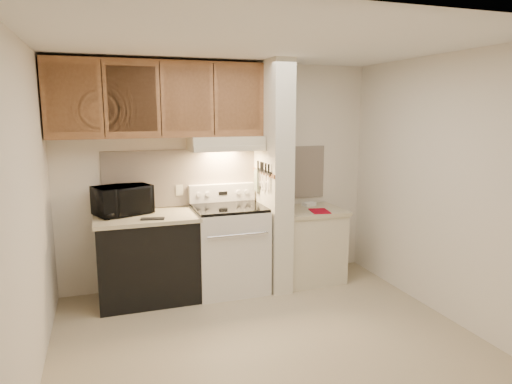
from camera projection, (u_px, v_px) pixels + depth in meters
name	position (u px, v px, depth m)	size (l,w,h in m)	color
floor	(265.00, 337.00, 4.04)	(3.60, 3.60, 0.00)	tan
ceiling	(266.00, 43.00, 3.59)	(3.60, 3.60, 0.00)	white
wall_back	(221.00, 175.00, 5.22)	(3.60, 0.02, 2.50)	silver
wall_left	(28.00, 214.00, 3.25)	(0.02, 3.00, 2.50)	silver
wall_right	(441.00, 187.00, 4.39)	(0.02, 3.00, 2.50)	silver
backsplash	(221.00, 176.00, 5.21)	(2.60, 0.02, 0.63)	#FFE7D1
range_body	(229.00, 249.00, 5.03)	(0.76, 0.65, 0.92)	silver
oven_window	(237.00, 255.00, 4.73)	(0.50, 0.01, 0.30)	black
oven_handle	(238.00, 235.00, 4.66)	(0.02, 0.02, 0.65)	silver
cooktop	(229.00, 207.00, 4.95)	(0.74, 0.64, 0.03)	black
range_backguard	(222.00, 193.00, 5.19)	(0.76, 0.08, 0.20)	silver
range_display	(223.00, 193.00, 5.16)	(0.10, 0.01, 0.04)	black
range_knob_left_outer	(199.00, 195.00, 5.06)	(0.05, 0.05, 0.02)	silver
range_knob_left_inner	(208.00, 194.00, 5.10)	(0.05, 0.05, 0.02)	silver
range_knob_right_inner	(238.00, 192.00, 5.21)	(0.05, 0.05, 0.02)	silver
range_knob_right_outer	(247.00, 192.00, 5.24)	(0.05, 0.05, 0.02)	silver
dishwasher_front	(148.00, 260.00, 4.77)	(1.00, 0.63, 0.87)	black
left_countertop	(146.00, 217.00, 4.69)	(1.04, 0.67, 0.04)	#C3B893
spoon_rest	(153.00, 219.00, 4.51)	(0.23, 0.07, 0.02)	black
teal_jar	(110.00, 210.00, 4.71)	(0.10, 0.10, 0.11)	#1F5C58
outlet	(179.00, 190.00, 5.07)	(0.08, 0.01, 0.12)	beige
microwave	(122.00, 200.00, 4.72)	(0.54, 0.37, 0.30)	black
partition_pillar	(273.00, 177.00, 5.05)	(0.22, 0.70, 2.50)	beige
pillar_trim	(263.00, 173.00, 5.00)	(0.01, 0.70, 0.04)	brown
knife_strip	(264.00, 171.00, 4.95)	(0.02, 0.42, 0.04)	black
knife_blade_a	(268.00, 183.00, 4.82)	(0.01, 0.04, 0.16)	silver
knife_handle_a	(269.00, 169.00, 4.78)	(0.02, 0.02, 0.10)	black
knife_blade_b	(266.00, 183.00, 4.88)	(0.01, 0.04, 0.18)	silver
knife_handle_b	(266.00, 168.00, 4.87)	(0.02, 0.02, 0.10)	black
knife_blade_c	(263.00, 182.00, 4.98)	(0.01, 0.04, 0.20)	silver
knife_handle_c	(263.00, 167.00, 4.95)	(0.02, 0.02, 0.10)	black
knife_blade_d	(260.00, 179.00, 5.05)	(0.01, 0.04, 0.16)	silver
knife_handle_d	(261.00, 166.00, 5.00)	(0.02, 0.02, 0.10)	black
knife_blade_e	(259.00, 180.00, 5.11)	(0.01, 0.04, 0.18)	silver
knife_handle_e	(258.00, 165.00, 5.10)	(0.02, 0.02, 0.10)	black
oven_mitt	(257.00, 180.00, 5.18)	(0.03, 0.10, 0.25)	slate
right_cab_base	(309.00, 246.00, 5.35)	(0.70, 0.60, 0.81)	beige
right_countertop	(310.00, 211.00, 5.27)	(0.74, 0.64, 0.04)	#C3B893
red_folder	(320.00, 211.00, 5.14)	(0.20, 0.27, 0.01)	#970216
white_box	(309.00, 204.00, 5.45)	(0.15, 0.10, 0.04)	white
range_hood	(225.00, 143.00, 4.94)	(0.78, 0.44, 0.15)	beige
hood_lip	(230.00, 149.00, 4.76)	(0.78, 0.04, 0.06)	beige
upper_cabinets	(159.00, 99.00, 4.69)	(2.18, 0.33, 0.77)	brown
cab_door_a	(72.00, 99.00, 4.28)	(0.46, 0.01, 0.63)	brown
cab_gap_a	(103.00, 99.00, 4.36)	(0.01, 0.01, 0.73)	black
cab_door_b	(132.00, 99.00, 4.45)	(0.46, 0.01, 0.63)	brown
cab_gap_b	(161.00, 99.00, 4.54)	(0.01, 0.01, 0.73)	black
cab_door_c	(188.00, 99.00, 4.62)	(0.46, 0.01, 0.63)	brown
cab_gap_c	(214.00, 100.00, 4.71)	(0.01, 0.01, 0.73)	black
cab_door_d	(239.00, 100.00, 4.79)	(0.46, 0.01, 0.63)	brown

